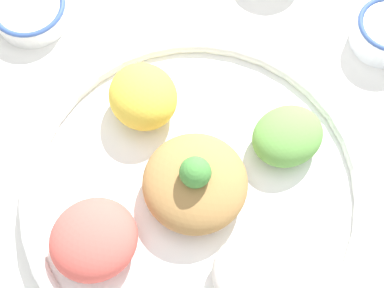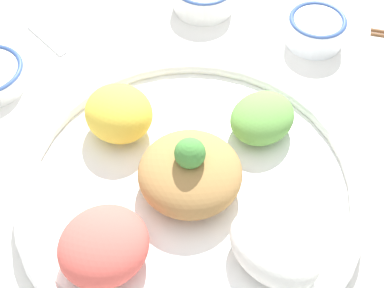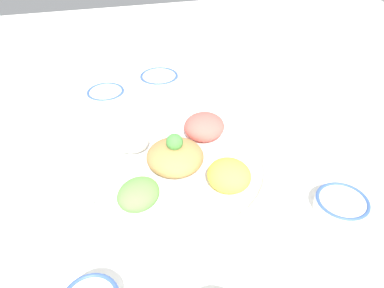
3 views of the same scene
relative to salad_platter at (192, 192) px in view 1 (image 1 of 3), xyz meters
The scene contains 3 objects.
ground_plane 0.04m from the salad_platter, 82.49° to the left, with size 2.40×2.40×0.00m, color white.
salad_platter is the anchor object (origin of this frame).
sauce_bowl_red 0.34m from the salad_platter, 56.35° to the left, with size 0.10×0.10×0.03m.
Camera 1 is at (-0.18, -0.08, 0.64)m, focal length 50.00 mm.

